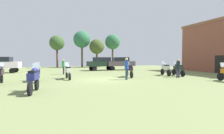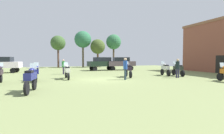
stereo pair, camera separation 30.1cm
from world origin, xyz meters
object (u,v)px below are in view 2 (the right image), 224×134
Objects in this scene: car_1 at (2,64)px; tree_5 at (83,40)px; car_2 at (102,63)px; tree_3 at (98,47)px; motorcycle_3 at (31,78)px; tree_4 at (58,43)px; motorcycle_5 at (165,69)px; person_3 at (125,67)px; motorcycle_6 at (36,72)px; motorcycle_4 at (178,69)px; person_2 at (178,67)px; car_3 at (121,63)px; motorcycle_8 at (67,71)px; motorcycle_7 at (128,70)px; tree_1 at (114,42)px; person_1 at (63,66)px.

tree_5 is (11.81, 10.94, 4.58)m from car_1.
car_2 is 0.77× the size of tree_3.
motorcycle_3 is 0.34× the size of tree_4.
person_3 reaches higher than motorcycle_5.
motorcycle_6 is at bearing -148.95° from car_1.
tree_4 reaches higher than tree_3.
tree_3 is at bearing 75.58° from motorcycle_3.
tree_4 is at bearing 92.94° from motorcycle_3.
motorcycle_4 is 11.78m from car_2.
person_2 is at bearing -119.26° from car_1.
tree_5 is at bearing 114.73° from motorcycle_4.
car_3 is (3.02, -0.19, 0.00)m from car_2.
person_3 is at bearing -97.64° from tree_3.
motorcycle_8 is at bearing -76.48° from person_3.
tree_4 is (-9.28, 10.33, 3.68)m from car_3.
motorcycle_5 reaches higher than motorcycle_8.
motorcycle_6 is 11.22m from car_1.
tree_1 is (5.50, 20.16, 4.68)m from motorcycle_7.
tree_3 is (-3.65, -0.31, -1.12)m from tree_1.
car_2 is 3.03m from car_3.
tree_4 is at bearing 114.66° from motorcycle_7.
person_3 reaches higher than motorcycle_6.
motorcycle_3 is at bearing -93.82° from tree_4.
motorcycle_4 is 1.02× the size of motorcycle_7.
motorcycle_8 is 0.48× the size of car_3.
motorcycle_6 is 22.88m from tree_3.
motorcycle_8 is at bearing -119.32° from tree_1.
tree_4 is (-5.05, 21.98, 3.77)m from person_3.
person_1 is 0.24× the size of tree_1.
person_3 is 22.03m from tree_3.
tree_1 is at bearing -55.48° from car_1.
car_2 is at bearing -57.13° from person_1.
person_2 is at bearing -123.52° from motorcycle_4.
tree_3 is (7.59, 14.72, 3.31)m from person_1.
car_2 is 11.45m from tree_5.
tree_4 is at bearing -129.03° from person_3.
motorcycle_8 is at bearing 22.00° from person_2.
tree_4 is 5.03m from tree_5.
car_3 reaches higher than person_2.
person_1 is at bearing 121.16° from car_2.
motorcycle_3 is 0.98× the size of motorcycle_4.
motorcycle_4 is 0.34× the size of tree_4.
motorcycle_8 is (-11.00, 0.82, -0.02)m from motorcycle_4.
car_2 is (-4.13, 9.91, 0.44)m from motorcycle_5.
tree_3 reaches higher than person_3.
motorcycle_5 is 21.63m from tree_5.
car_3 is (10.97, 14.91, 0.43)m from motorcycle_3.
person_3 is (-4.23, -11.64, -0.09)m from car_3.
motorcycle_3 is 1.22× the size of person_2.
car_3 is 2.62× the size of person_1.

